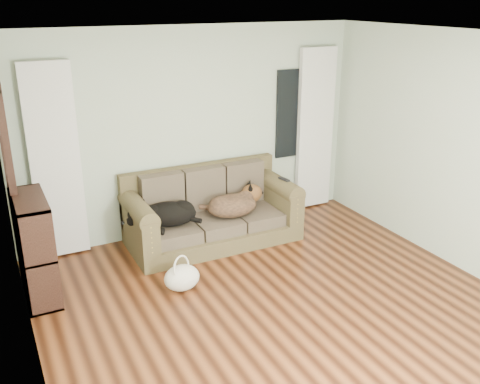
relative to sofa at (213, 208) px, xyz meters
name	(u,v)px	position (x,y,z in m)	size (l,w,h in m)	color
floor	(295,322)	(-0.03, -1.97, -0.45)	(5.00, 5.00, 0.00)	black
ceiling	(307,39)	(-0.03, -1.97, 2.15)	(5.00, 5.00, 0.00)	white
wall_back	(193,132)	(-0.03, 0.53, 0.85)	(4.50, 0.04, 2.60)	#B3C3AF
wall_left	(25,245)	(-2.28, -1.97, 0.85)	(0.04, 5.00, 2.60)	#B3C3AF
curtain_left	(55,163)	(-1.73, 0.45, 0.70)	(0.55, 0.08, 2.25)	silver
curtain_right	(315,130)	(1.77, 0.45, 0.70)	(0.55, 0.08, 2.25)	silver
window_pane	(292,114)	(1.42, 0.50, 0.95)	(0.50, 0.03, 1.20)	black
door_casing	(12,188)	(-2.23, 0.07, 0.60)	(0.07, 0.60, 2.10)	black
sofa	(213,208)	(0.00, 0.00, 0.00)	(2.08, 0.90, 0.85)	#433B22
dog_black_lab	(166,215)	(-0.62, -0.02, 0.03)	(0.66, 0.46, 0.28)	black
dog_shepherd	(234,204)	(0.25, -0.08, 0.04)	(0.66, 0.47, 0.29)	black
tv_remote	(284,179)	(0.93, -0.15, 0.28)	(0.05, 0.19, 0.02)	black
tote_bag	(182,276)	(-0.77, -0.94, -0.29)	(0.38, 0.29, 0.28)	silver
bookshelf	(36,251)	(-2.12, -0.36, 0.05)	(0.32, 0.85, 1.07)	black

